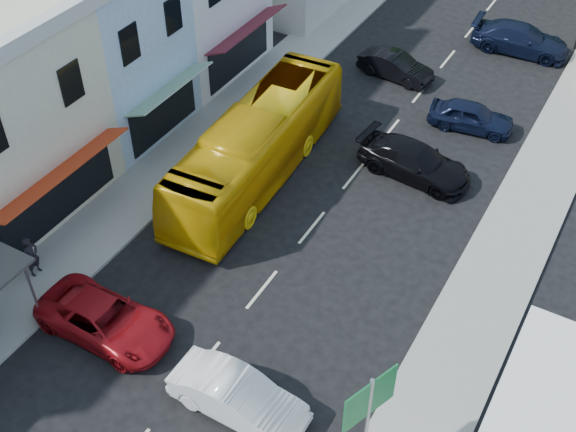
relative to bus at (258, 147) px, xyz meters
The scene contains 13 objects.
ground 10.69m from the bus, 69.16° to the right, with size 120.00×120.00×0.00m, color black.
sidewalk_left 4.02m from the bus, behind, with size 3.00×52.00×0.15m, color gray.
sidewalk_right 11.36m from the bus, ahead, with size 3.00×52.00×0.15m, color gray.
shopfront_row 10.30m from the bus, 150.80° to the right, with size 8.25×30.00×8.00m.
bus is the anchor object (origin of this frame).
car_white 12.30m from the bus, 61.39° to the right, with size 1.80×4.40×1.40m, color white.
car_red 10.42m from the bus, 89.63° to the right, with size 1.90×4.60×1.40m, color maroon.
car_black_near 7.04m from the bus, 29.98° to the left, with size 1.84×4.50×1.40m, color black.
car_navy_mid 10.89m from the bus, 49.59° to the left, with size 1.80×4.40×1.40m, color black.
car_black_far 11.05m from the bus, 79.79° to the left, with size 1.80×4.40×1.40m, color black.
car_navy_far 18.30m from the bus, 67.74° to the left, with size 1.84×4.50×1.40m, color black.
pedestrian_left 10.45m from the bus, 113.63° to the right, with size 0.60×0.40×1.70m, color black.
direction_sign 14.62m from the bus, 46.00° to the right, with size 0.91×1.89×4.33m, color #11592B, non-canonical shape.
Camera 1 is at (10.08, -11.60, 20.37)m, focal length 45.00 mm.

